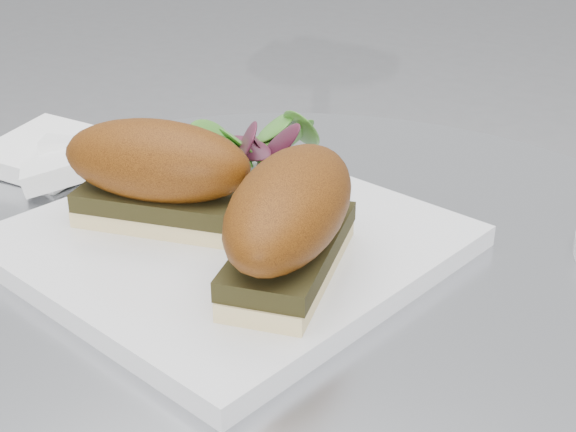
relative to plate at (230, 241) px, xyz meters
The scene contains 5 objects.
plate is the anchor object (origin of this frame).
sandwich_left 0.07m from the plate, 166.23° to the right, with size 0.15×0.09×0.08m.
sandwich_right 0.09m from the plate, 25.78° to the right, with size 0.10×0.17×0.08m.
salad 0.10m from the plate, 112.14° to the left, with size 0.12×0.12×0.05m, color #428F2E, non-canonical shape.
napkin 0.22m from the plate, 166.81° to the left, with size 0.13×0.13×0.02m, color white, non-canonical shape.
Camera 1 is at (0.23, -0.43, 1.02)m, focal length 50.00 mm.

